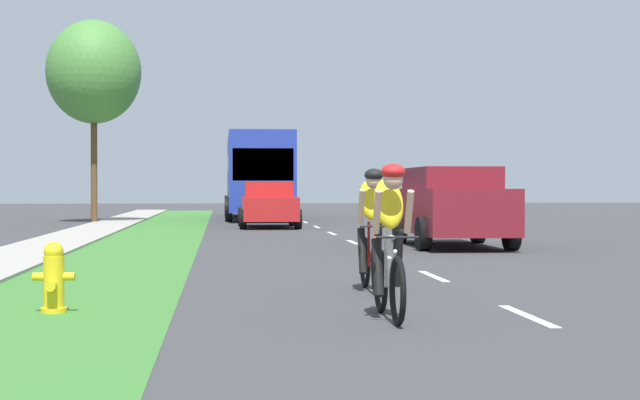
{
  "coord_description": "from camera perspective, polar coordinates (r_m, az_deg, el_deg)",
  "views": [
    {
      "loc": [
        -3.17,
        -2.49,
        1.35
      ],
      "look_at": [
        -0.82,
        21.43,
        1.03
      ],
      "focal_mm": 56.23,
      "sensor_mm": 36.0,
      "label": 1
    }
  ],
  "objects": [
    {
      "name": "ground_plane",
      "position": [
        22.75,
        2.42,
        -2.65
      ],
      "size": [
        120.0,
        120.0,
        0.0
      ],
      "primitive_type": "plane",
      "color": "#38383A"
    },
    {
      "name": "grass_verge",
      "position": [
        22.6,
        -10.15,
        -2.67
      ],
      "size": [
        2.56,
        70.0,
        0.01
      ],
      "primitive_type": "cube",
      "color": "#38722D",
      "rests_on": "ground_plane"
    },
    {
      "name": "sidewalk_concrete",
      "position": [
        22.87,
        -15.48,
        -2.65
      ],
      "size": [
        1.71,
        70.0,
        0.1
      ],
      "primitive_type": "cube",
      "color": "#9E998E",
      "rests_on": "ground_plane"
    },
    {
      "name": "lane_markings_center",
      "position": [
        26.71,
        1.22,
        -2.14
      ],
      "size": [
        0.12,
        53.13,
        0.01
      ],
      "color": "white",
      "rests_on": "ground_plane"
    },
    {
      "name": "fire_hydrant_yellow",
      "position": [
        11.08,
        -14.92,
        -4.33
      ],
      "size": [
        0.44,
        0.38,
        0.76
      ],
      "color": "yellow",
      "rests_on": "ground_plane"
    },
    {
      "name": "cyclist_lead",
      "position": [
        10.19,
        3.96,
        -2.27
      ],
      "size": [
        0.42,
        1.72,
        1.58
      ],
      "color": "black",
      "rests_on": "ground_plane"
    },
    {
      "name": "cyclist_trailing",
      "position": [
        12.85,
        2.93,
        -1.64
      ],
      "size": [
        0.42,
        1.72,
        1.58
      ],
      "color": "black",
      "rests_on": "ground_plane"
    },
    {
      "name": "suv_maroon",
      "position": [
        22.8,
        7.52,
        -0.27
      ],
      "size": [
        2.15,
        4.7,
        1.79
      ],
      "color": "maroon",
      "rests_on": "ground_plane"
    },
    {
      "name": "sedan_red",
      "position": [
        33.34,
        -2.94,
        -0.25
      ],
      "size": [
        1.98,
        4.3,
        1.52
      ],
      "color": "red",
      "rests_on": "ground_plane"
    },
    {
      "name": "bus_blue",
      "position": [
        42.71,
        -3.57,
        1.59
      ],
      "size": [
        2.78,
        11.6,
        3.48
      ],
      "color": "#23389E",
      "rests_on": "ground_plane"
    },
    {
      "name": "street_tree_far",
      "position": [
        38.62,
        -12.75,
        7.1
      ],
      "size": [
        3.51,
        3.51,
        7.59
      ],
      "color": "brown",
      "rests_on": "ground_plane"
    }
  ]
}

